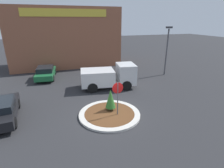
% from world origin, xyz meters
% --- Properties ---
extents(ground_plane, '(120.00, 120.00, 0.00)m').
position_xyz_m(ground_plane, '(0.00, 0.00, 0.00)').
color(ground_plane, '#2D2D30').
extents(traffic_island, '(4.27, 4.27, 0.14)m').
position_xyz_m(traffic_island, '(0.00, 0.00, 0.07)').
color(traffic_island, beige).
rests_on(traffic_island, ground_plane).
extents(stop_sign, '(0.75, 0.07, 2.49)m').
position_xyz_m(stop_sign, '(0.47, -0.32, 1.74)').
color(stop_sign, '#4C4C51').
rests_on(stop_sign, ground_plane).
extents(island_shrub, '(0.73, 0.73, 1.56)m').
position_xyz_m(island_shrub, '(0.22, 0.43, 1.03)').
color(island_shrub, brown).
rests_on(island_shrub, traffic_island).
extents(utility_truck, '(5.42, 2.98, 2.28)m').
position_xyz_m(utility_truck, '(1.61, 5.07, 1.18)').
color(utility_truck, silver).
rests_on(utility_truck, ground_plane).
extents(storefront_building, '(14.50, 6.07, 7.89)m').
position_xyz_m(storefront_building, '(-1.28, 15.99, 3.95)').
color(storefront_building, '#93563D').
rests_on(storefront_building, ground_plane).
extents(parked_sedan_black, '(2.09, 4.68, 1.39)m').
position_xyz_m(parked_sedan_black, '(-6.89, 1.71, 0.73)').
color(parked_sedan_black, black).
rests_on(parked_sedan_black, ground_plane).
extents(parked_sedan_green, '(2.33, 4.69, 1.37)m').
position_xyz_m(parked_sedan_green, '(-4.27, 10.16, 0.70)').
color(parked_sedan_green, '#1E6638').
rests_on(parked_sedan_green, ground_plane).
extents(light_pole, '(0.70, 0.30, 5.59)m').
position_xyz_m(light_pole, '(9.28, 6.99, 3.33)').
color(light_pole, '#4C4C51').
rests_on(light_pole, ground_plane).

